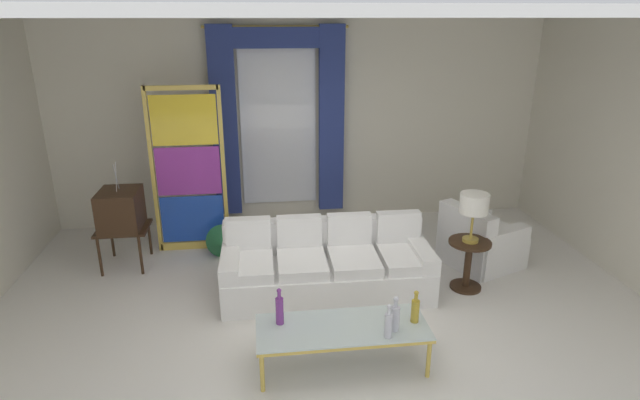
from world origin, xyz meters
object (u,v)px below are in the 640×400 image
Objects in this scene: bottle_blue_decanter at (280,309)px; round_side_table at (468,260)px; bottle_crystal_tall at (388,324)px; table_lamp_brass at (474,205)px; vintage_tv at (121,211)px; coffee_table at (342,329)px; peacock_figurine at (222,243)px; armchair_white at (479,243)px; stained_glass_divider at (189,174)px; bottle_ruby_flask at (415,309)px; bottle_amber_squat at (395,317)px; couch_white_long at (326,266)px.

bottle_blue_decanter reaches higher than round_side_table.
bottle_crystal_tall is 0.56× the size of table_lamp_brass.
vintage_tv is 4.22m from round_side_table.
round_side_table reaches higher than coffee_table.
vintage_tv is 1.31m from peacock_figurine.
table_lamp_brass reaches higher than armchair_white.
stained_glass_divider is 3.58m from table_lamp_brass.
coffee_table is 1.44× the size of armchair_white.
armchair_white is (4.44, -0.55, -0.44)m from vintage_tv.
vintage_tv is at bearing 129.64° from bottle_blue_decanter.
armchair_white is at bearing 40.87° from coffee_table.
coffee_table is 4.76× the size of bottle_crystal_tall.
stained_glass_divider reaches higher than coffee_table.
table_lamp_brass reaches higher than coffee_table.
bottle_ruby_flask is at bearing -50.76° from stained_glass_divider.
armchair_white is 1.86× the size of table_lamp_brass.
vintage_tv is at bearing 164.53° from round_side_table.
bottle_amber_squat is (0.44, -0.11, 0.17)m from coffee_table.
bottle_ruby_flask is (0.21, 0.11, -0.01)m from bottle_amber_squat.
coffee_table is 2.67× the size of table_lamp_brass.
bottle_blue_decanter is 2.88m from vintage_tv.
vintage_tv reaches higher than bottle_blue_decanter.
bottle_crystal_tall reaches higher than coffee_table.
vintage_tv is 2.26× the size of round_side_table.
round_side_table is (2.85, -1.15, 0.14)m from peacock_figurine.
coffee_table is 0.69× the size of stained_glass_divider.
bottle_crystal_tall is 3.74m from vintage_tv.
table_lamp_brass is (2.22, 1.09, 0.47)m from bottle_blue_decanter.
armchair_white is (1.40, 1.79, -0.25)m from bottle_ruby_flask.
stained_glass_divider is 1.00m from peacock_figurine.
bottle_crystal_tall is 2.63m from armchair_white.
couch_white_long is 2.24m from stained_glass_divider.
bottle_blue_decanter is 2.48m from round_side_table.
bottle_blue_decanter reaches higher than coffee_table.
bottle_crystal_tall is 0.13m from bottle_amber_squat.
couch_white_long is 1.07× the size of stained_glass_divider.
bottle_crystal_tall is 3.55m from stained_glass_divider.
stained_glass_divider is 3.70× the size of round_side_table.
bottle_blue_decanter is at bearing 166.98° from bottle_amber_squat.
table_lamp_brass is (2.85, -1.15, 0.81)m from peacock_figurine.
armchair_white is 0.48× the size of stained_glass_divider.
vintage_tv is at bearing 158.53° from couch_white_long.
couch_white_long is at bearing 174.12° from round_side_table.
armchair_white is at bearing -7.08° from vintage_tv.
bottle_crystal_tall is 1.99m from table_lamp_brass.
vintage_tv reaches higher than bottle_ruby_flask.
vintage_tv is at bearing 164.53° from table_lamp_brass.
bottle_amber_squat is 0.56× the size of round_side_table.
vintage_tv reaches higher than coffee_table.
bottle_ruby_flask is at bearing -128.08° from armchair_white.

